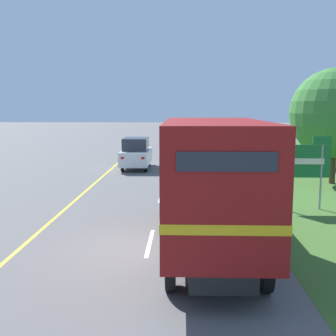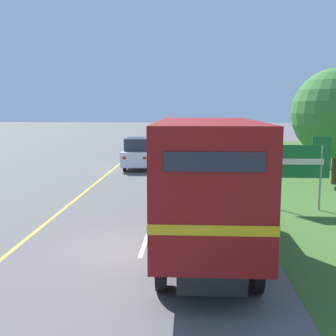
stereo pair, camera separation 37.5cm
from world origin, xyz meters
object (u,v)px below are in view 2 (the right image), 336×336
object	(u,v)px
lead_car_white	(139,153)
roadside_tree_mid	(331,115)
lead_car_black_ahead	(193,140)
horse_trailer_truck	(206,181)
highway_sign	(302,163)

from	to	relation	value
lead_car_white	roadside_tree_mid	distance (m)	13.14
lead_car_black_ahead	roadside_tree_mid	bearing A→B (deg)	-50.76
horse_trailer_truck	roadside_tree_mid	bearing A→B (deg)	63.06
highway_sign	roadside_tree_mid	bearing A→B (deg)	67.85
horse_trailer_truck	lead_car_black_ahead	distance (m)	28.87
highway_sign	horse_trailer_truck	bearing A→B (deg)	-126.76
lead_car_white	highway_sign	xyz separation A→B (m)	(7.75, -10.86, 0.85)
roadside_tree_mid	lead_car_white	bearing A→B (deg)	-173.08
lead_car_black_ahead	highway_sign	xyz separation A→B (m)	(4.07, -23.59, 0.95)
lead_car_white	highway_sign	bearing A→B (deg)	-54.48
horse_trailer_truck	roadside_tree_mid	distance (m)	19.88
highway_sign	roadside_tree_mid	size ratio (longest dim) A/B	0.52
horse_trailer_truck	lead_car_white	world-z (taller)	horse_trailer_truck
lead_car_black_ahead	roadside_tree_mid	distance (m)	14.66
roadside_tree_mid	horse_trailer_truck	bearing A→B (deg)	-116.94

